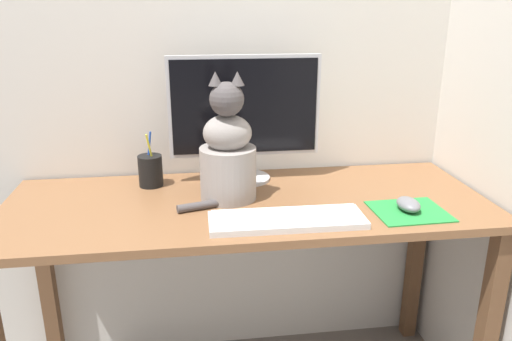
{
  "coord_description": "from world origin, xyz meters",
  "views": [
    {
      "loc": [
        -0.17,
        -1.42,
        1.32
      ],
      "look_at": [
        0.02,
        -0.08,
        0.86
      ],
      "focal_mm": 35.0,
      "sensor_mm": 36.0,
      "label": 1
    }
  ],
  "objects": [
    {
      "name": "wall_side_right",
      "position": [
        0.77,
        0.0,
        1.25
      ],
      "size": [
        0.04,
        7.0,
        2.5
      ],
      "rotation": [
        0.0,
        0.0,
        1.57
      ],
      "color": "beige",
      "rests_on": "ground_plane"
    },
    {
      "name": "pen_cup",
      "position": [
        -0.3,
        0.18,
        0.79
      ],
      "size": [
        0.08,
        0.08,
        0.18
      ],
      "color": "black",
      "rests_on": "desk"
    },
    {
      "name": "monitor",
      "position": [
        0.02,
        0.19,
        0.97
      ],
      "size": [
        0.5,
        0.17,
        0.42
      ],
      "color": "#B2B2B7",
      "rests_on": "desk"
    },
    {
      "name": "wall_back",
      "position": [
        0.0,
        0.32,
        1.25
      ],
      "size": [
        7.0,
        0.04,
        2.5
      ],
      "color": "beige",
      "rests_on": "ground_plane"
    },
    {
      "name": "computer_mouse_right",
      "position": [
        0.46,
        -0.15,
        0.76
      ],
      "size": [
        0.06,
        0.1,
        0.04
      ],
      "color": "slate",
      "rests_on": "mousepad_right"
    },
    {
      "name": "mousepad_right",
      "position": [
        0.46,
        -0.15,
        0.74
      ],
      "size": [
        0.21,
        0.19,
        0.0
      ],
      "rotation": [
        0.0,
        0.0,
        0.03
      ],
      "color": "#238438",
      "rests_on": "desk"
    },
    {
      "name": "keyboard",
      "position": [
        0.09,
        -0.18,
        0.75
      ],
      "size": [
        0.43,
        0.15,
        0.02
      ],
      "rotation": [
        0.0,
        0.0,
        -0.01
      ],
      "color": "silver",
      "rests_on": "desk"
    },
    {
      "name": "cat",
      "position": [
        -0.06,
        0.03,
        0.89
      ],
      "size": [
        0.25,
        0.21,
        0.39
      ],
      "rotation": [
        0.0,
        0.0,
        -0.08
      ],
      "color": "gray",
      "rests_on": "desk"
    },
    {
      "name": "desk",
      "position": [
        0.0,
        0.0,
        0.63
      ],
      "size": [
        1.49,
        0.58,
        0.74
      ],
      "color": "brown",
      "rests_on": "ground_plane"
    }
  ]
}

